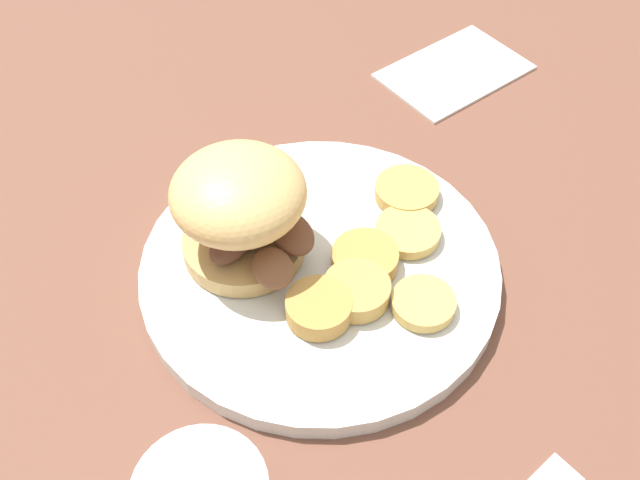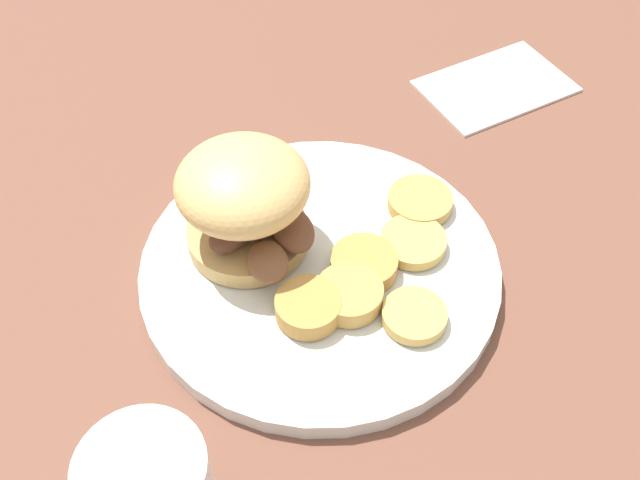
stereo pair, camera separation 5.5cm
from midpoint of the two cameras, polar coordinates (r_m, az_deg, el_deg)
ground_plane at (r=0.59m, az=2.70°, el=-2.85°), size 4.00×4.00×0.00m
dinner_plate at (r=0.58m, az=2.74°, el=-2.26°), size 0.28×0.28×0.02m
sandwich at (r=0.55m, az=-2.84°, el=2.75°), size 0.10×0.11×0.09m
potato_round_0 at (r=0.55m, az=4.95°, el=-4.45°), size 0.05×0.05×0.02m
potato_round_1 at (r=0.59m, az=9.80°, el=-0.30°), size 0.05×0.05×0.01m
potato_round_2 at (r=0.62m, az=10.20°, el=2.78°), size 0.05×0.05×0.01m
potato_round_3 at (r=0.55m, az=10.12°, el=-5.88°), size 0.05×0.05×0.01m
potato_round_4 at (r=0.54m, az=2.06°, el=-5.32°), size 0.05×0.05×0.02m
potato_round_5 at (r=0.57m, az=6.18°, el=-2.00°), size 0.05×0.05×0.01m
napkin at (r=0.78m, az=15.30°, el=11.23°), size 0.14×0.09×0.01m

